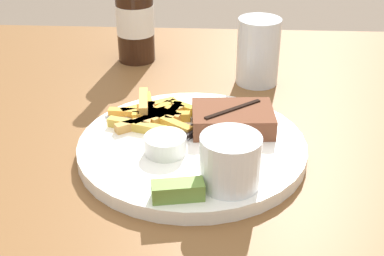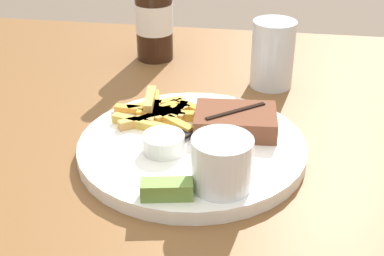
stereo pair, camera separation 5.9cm
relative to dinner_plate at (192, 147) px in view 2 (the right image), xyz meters
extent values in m
cube|color=brown|center=(0.00, 0.00, -0.03)|extent=(1.10, 1.01, 0.04)
cylinder|color=brown|center=(-0.49, 0.45, -0.41)|extent=(0.06, 0.06, 0.72)
cylinder|color=white|center=(0.00, 0.00, 0.00)|extent=(0.30, 0.30, 0.01)
cylinder|color=white|center=(0.00, 0.00, 0.01)|extent=(0.30, 0.30, 0.00)
cube|color=brown|center=(0.05, 0.04, 0.02)|extent=(0.11, 0.08, 0.03)
cube|color=black|center=(0.05, 0.04, 0.04)|extent=(0.08, 0.06, 0.00)
cube|color=gold|center=(-0.04, 0.06, 0.02)|extent=(0.05, 0.05, 0.01)
cube|color=gold|center=(-0.05, 0.07, 0.02)|extent=(0.04, 0.05, 0.01)
cube|color=gold|center=(-0.03, 0.03, 0.02)|extent=(0.06, 0.05, 0.01)
cube|color=gold|center=(-0.08, 0.03, 0.02)|extent=(0.08, 0.04, 0.01)
cube|color=gold|center=(-0.08, 0.06, 0.02)|extent=(0.08, 0.02, 0.01)
cube|color=gold|center=(-0.03, 0.07, 0.02)|extent=(0.02, 0.05, 0.01)
cube|color=tan|center=(-0.07, 0.04, 0.02)|extent=(0.08, 0.06, 0.01)
cube|color=#DC934B|center=(-0.05, 0.06, 0.02)|extent=(0.06, 0.03, 0.01)
cube|color=gold|center=(-0.07, 0.08, 0.02)|extent=(0.08, 0.05, 0.01)
cube|color=gold|center=(-0.01, 0.08, 0.02)|extent=(0.06, 0.04, 0.01)
cube|color=#CF914A|center=(-0.06, 0.06, 0.02)|extent=(0.01, 0.06, 0.01)
cube|color=gold|center=(-0.05, 0.07, 0.02)|extent=(0.06, 0.04, 0.01)
cube|color=gold|center=(-0.07, 0.09, 0.02)|extent=(0.03, 0.08, 0.01)
cube|color=gold|center=(-0.05, 0.06, 0.02)|extent=(0.08, 0.02, 0.01)
cube|color=gold|center=(-0.06, 0.05, 0.02)|extent=(0.05, 0.05, 0.01)
cube|color=gold|center=(-0.07, 0.08, 0.03)|extent=(0.02, 0.07, 0.01)
cylinder|color=white|center=(0.05, -0.09, 0.04)|extent=(0.07, 0.07, 0.06)
cylinder|color=beige|center=(0.05, -0.09, 0.06)|extent=(0.06, 0.06, 0.01)
cylinder|color=silver|center=(-0.03, -0.03, 0.02)|extent=(0.05, 0.05, 0.02)
cylinder|color=black|center=(-0.03, -0.03, 0.03)|extent=(0.05, 0.05, 0.01)
cube|color=olive|center=(-0.01, -0.12, 0.02)|extent=(0.06, 0.03, 0.02)
cube|color=#B7B7BC|center=(-0.08, 0.04, 0.01)|extent=(0.09, 0.06, 0.00)
cube|color=#B7B7BC|center=(-0.02, 0.01, 0.01)|extent=(0.03, 0.02, 0.00)
cube|color=#B7B7BC|center=(-0.02, 0.01, 0.01)|extent=(0.03, 0.02, 0.00)
cube|color=#B7B7BC|center=(-0.02, 0.01, 0.01)|extent=(0.03, 0.02, 0.00)
cube|color=#B7B7BC|center=(0.04, 0.07, 0.01)|extent=(0.08, 0.10, 0.00)
cube|color=black|center=(-0.01, 0.01, 0.01)|extent=(0.05, 0.05, 0.01)
cylinder|color=black|center=(-0.12, 0.32, 0.06)|extent=(0.07, 0.07, 0.14)
cylinder|color=silver|center=(-0.12, 0.32, 0.07)|extent=(0.07, 0.07, 0.05)
cylinder|color=silver|center=(0.10, 0.23, 0.05)|extent=(0.07, 0.07, 0.11)
cylinder|color=white|center=(0.09, 0.37, 0.02)|extent=(0.03, 0.03, 0.05)
cylinder|color=#B7B7BC|center=(0.09, 0.37, 0.05)|extent=(0.03, 0.03, 0.01)
camera|label=1|loc=(0.03, -0.59, 0.36)|focal=50.00mm
camera|label=2|loc=(0.09, -0.59, 0.36)|focal=50.00mm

